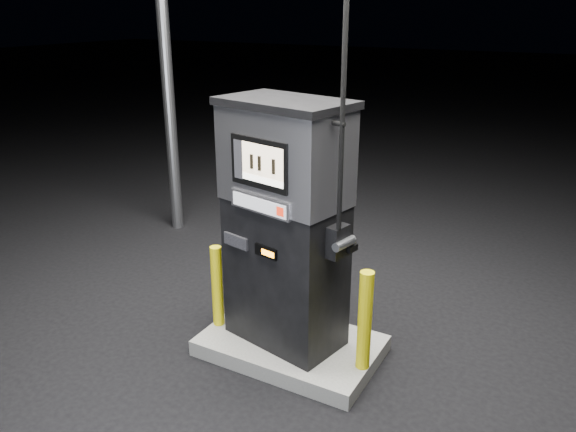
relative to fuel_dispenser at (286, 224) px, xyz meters
The scene contains 5 objects.
ground 1.28m from the fuel_dispenser, ahead, with size 80.00×80.00×0.00m, color black.
pump_island 1.21m from the fuel_dispenser, ahead, with size 1.60×1.00×0.15m, color slate.
fuel_dispenser is the anchor object (origin of this frame).
bollard_left 1.00m from the fuel_dispenser, behind, with size 0.11×0.11×0.81m, color yellow.
bollard_right 1.05m from the fuel_dispenser, ahead, with size 0.12×0.12×0.89m, color yellow.
Camera 1 is at (2.15, -3.92, 3.04)m, focal length 35.00 mm.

